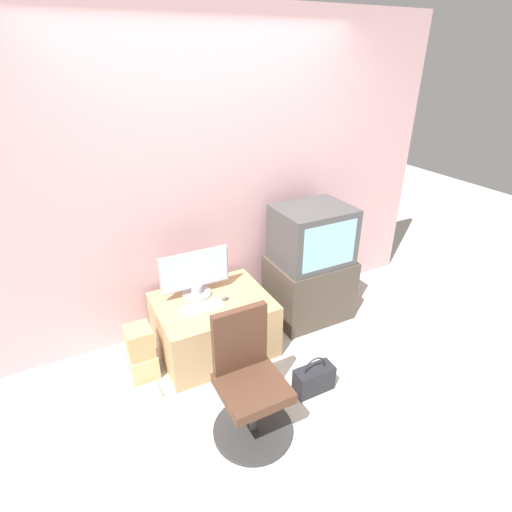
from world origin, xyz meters
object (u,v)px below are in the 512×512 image
main_monitor (195,274)px  keyboard (202,308)px  cardboard_box_lower (143,363)px  handbag (314,379)px  office_chair (249,388)px  crt_tv (312,235)px  mouse (225,298)px  book (149,393)px

main_monitor → keyboard: (-0.03, -0.21, -0.18)m
cardboard_box_lower → handbag: handbag is taller
main_monitor → office_chair: office_chair is taller
keyboard → crt_tv: 1.15m
mouse → handbag: mouse is taller
keyboard → office_chair: (0.02, -0.79, -0.14)m
keyboard → book: keyboard is taller
crt_tv → office_chair: crt_tv is taller
office_chair → book: size_ratio=5.43×
keyboard → mouse: (0.21, 0.03, 0.01)m
main_monitor → keyboard: 0.28m
main_monitor → cardboard_box_lower: main_monitor is taller
office_chair → keyboard: bearing=91.2°
office_chair → handbag: bearing=7.3°
cardboard_box_lower → main_monitor: bearing=18.2°
book → crt_tv: bearing=11.0°
mouse → office_chair: (-0.19, -0.82, -0.14)m
office_chair → cardboard_box_lower: (-0.52, 0.82, -0.25)m
book → handbag: bearing=-25.3°
mouse → cardboard_box_lower: 0.81m
office_chair → handbag: office_chair is taller
keyboard → office_chair: 0.80m
office_chair → mouse: bearing=76.6°
book → main_monitor: bearing=36.2°
office_chair → main_monitor: bearing=89.1°
office_chair → book: 0.87m
handbag → keyboard: bearing=129.2°
mouse → crt_tv: size_ratio=0.09×
crt_tv → office_chair: (-1.07, -0.91, -0.49)m
main_monitor → book: (-0.55, -0.40, -0.66)m
mouse → handbag: size_ratio=0.19×
keyboard → mouse: mouse is taller
mouse → book: 0.90m
main_monitor → office_chair: size_ratio=0.66×
mouse → book: mouse is taller
keyboard → cardboard_box_lower: 0.63m
main_monitor → book: bearing=-143.8°
keyboard → crt_tv: bearing=6.1°
book → mouse: bearing=17.0°
keyboard → crt_tv: size_ratio=0.51×
cardboard_box_lower → handbag: bearing=-34.7°
office_chair → handbag: 0.62m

